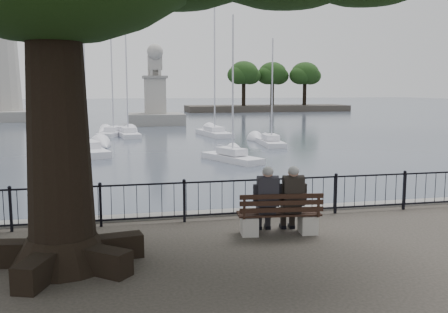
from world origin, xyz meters
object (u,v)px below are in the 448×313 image
object	(u,v)px
bench	(279,219)
person_right	(291,202)
lion_monument	(155,104)
person_left	(266,202)

from	to	relation	value
bench	person_right	distance (m)	0.49
bench	person_right	bearing A→B (deg)	13.33
person_right	lion_monument	xyz separation A→B (m)	(0.75, 48.86, 0.66)
person_left	bench	bearing A→B (deg)	-27.46
bench	person_right	size ratio (longest dim) A/B	1.23
bench	person_left	bearing A→B (deg)	152.54
person_right	person_left	bearing A→B (deg)	173.56
person_left	person_right	distance (m)	0.58
person_left	lion_monument	bearing A→B (deg)	88.45
bench	person_left	world-z (taller)	person_left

